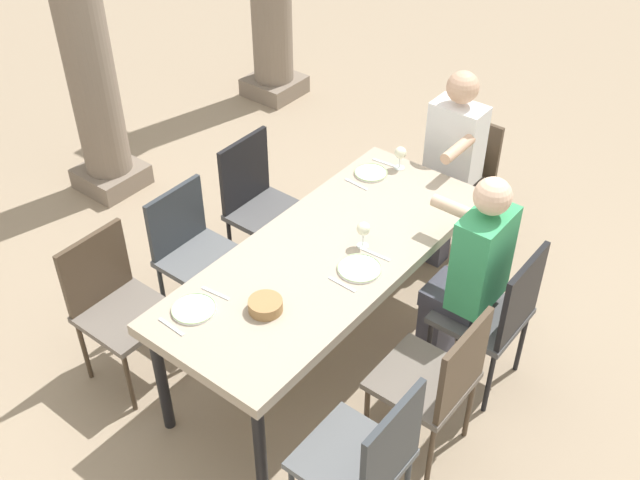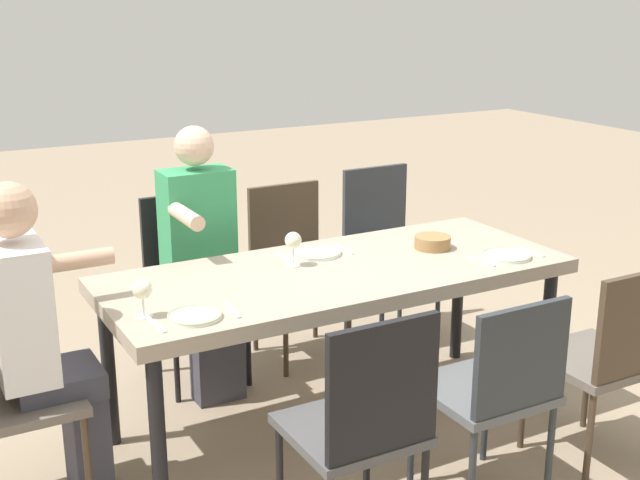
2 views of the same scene
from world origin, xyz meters
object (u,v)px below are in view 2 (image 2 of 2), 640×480
Objects in this scene: chair_west_south at (385,240)px; plate_1 at (316,252)px; dining_table at (337,282)px; plate_0 at (507,255)px; bread_basket at (432,242)px; chair_mid_south at (294,259)px; wine_glass_1 at (293,241)px; chair_east_north at (364,420)px; diner_man_white at (203,255)px; wine_glass_2 at (142,290)px; chair_mid_north at (496,385)px; chair_west_north at (609,352)px; chair_east_south at (191,275)px; plate_2 at (195,316)px; diner_woman_green at (40,339)px.

chair_west_south reaches higher than plate_1.
plate_0 reaches higher than dining_table.
bread_basket reaches higher than plate_0.
dining_table is 0.88m from chair_mid_south.
wine_glass_1 is (0.91, -0.36, 0.10)m from plate_0.
chair_west_south is 1.03m from plate_1.
chair_east_north is (0.38, 0.84, -0.18)m from dining_table.
diner_man_white reaches higher than plate_0.
wine_glass_2 is at bearing 41.15° from chair_mid_south.
chair_east_north is 0.94m from wine_glass_2.
diner_man_white is 7.80× the size of bread_basket.
plate_1 is (0.20, -1.05, 0.26)m from chair_mid_north.
plate_0 is (-1.14, -0.60, 0.25)m from chair_east_north.
chair_west_north is at bearing 90.00° from chair_west_south.
chair_east_south reaches higher than chair_mid_south.
plate_0 is 1.51m from plate_2.
plate_2 is at bearing 0.53° from plate_0.
chair_mid_south is 1.48m from plate_2.
chair_east_north is at bearing 65.82° from dining_table.
diner_woman_green is (1.27, -0.00, -0.01)m from dining_table.
wine_glass_1 reaches higher than chair_west_north.
chair_west_north is 2.05m from chair_east_south.
chair_east_north is 0.70× the size of diner_man_white.
chair_west_south is 4.74× the size of plate_2.
wine_glass_2 reaches higher than plate_2.
plate_0 is (-0.54, 1.08, 0.24)m from chair_mid_south.
chair_west_north is 5.77× the size of wine_glass_1.
chair_east_north is (1.18, 1.68, -0.03)m from chair_west_south.
chair_east_south reaches higher than dining_table.
chair_west_south reaches higher than wine_glass_1.
bread_basket is at bearing -73.21° from chair_west_north.
diner_woman_green reaches higher than chair_mid_north.
wine_glass_1 is (-0.23, 0.53, 0.18)m from diner_man_white.
diner_man_white reaches higher than bread_basket.
plate_0 is 1.31× the size of bread_basket.
bread_basket is at bearing -172.64° from wine_glass_2.
chair_mid_north is at bearing 70.60° from chair_west_south.
chair_mid_north is 0.94× the size of chair_mid_south.
chair_mid_north is 1.10m from plate_1.
chair_east_south is at bearing -118.63° from wine_glass_2.
wine_glass_2 reaches higher than plate_0.
chair_mid_south is 1.00× the size of chair_east_north.
diner_man_white reaches higher than chair_west_south.
chair_mid_north is 1.71m from diner_woman_green.
diner_man_white is 0.60m from wine_glass_1.
dining_table is 0.75m from diner_man_white.
chair_mid_north is 0.94× the size of chair_east_north.
chair_west_south is at bearing -144.98° from plate_2.
chair_east_north is 4.18× the size of plate_0.
chair_mid_south is 0.65m from diner_man_white.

